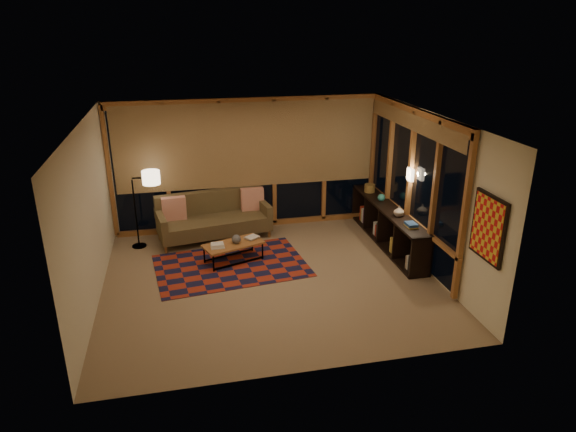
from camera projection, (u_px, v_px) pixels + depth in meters
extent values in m
cube|color=tan|center=(270.00, 279.00, 8.69)|extent=(5.50, 5.00, 0.01)
cube|color=white|center=(268.00, 120.00, 7.72)|extent=(5.50, 5.00, 0.01)
cube|color=beige|center=(248.00, 164.00, 10.49)|extent=(5.50, 0.01, 2.70)
cube|color=beige|center=(308.00, 276.00, 5.93)|extent=(5.50, 0.01, 2.70)
cube|color=beige|center=(88.00, 217.00, 7.67)|extent=(0.01, 5.00, 2.70)
cube|color=beige|center=(428.00, 193.00, 8.75)|extent=(0.01, 5.00, 2.70)
cube|color=maroon|center=(231.00, 265.00, 9.16)|extent=(2.80, 2.03, 0.01)
sphere|color=black|center=(236.00, 239.00, 9.19)|extent=(0.23, 0.23, 0.17)
cylinder|color=olive|center=(370.00, 188.00, 10.66)|extent=(0.26, 0.26, 0.16)
sphere|color=teal|center=(381.00, 198.00, 10.13)|extent=(0.17, 0.17, 0.15)
imported|color=tan|center=(399.00, 211.00, 9.35)|extent=(0.19, 0.19, 0.20)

